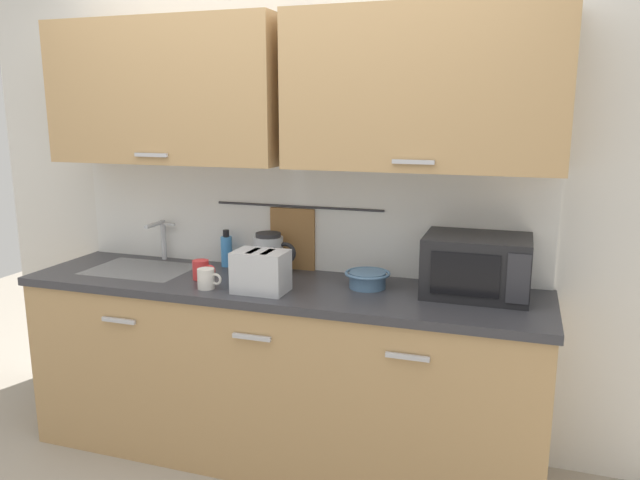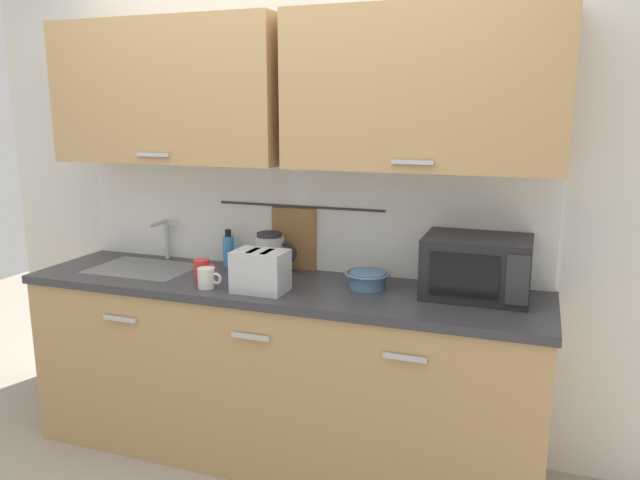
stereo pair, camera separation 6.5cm
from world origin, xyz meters
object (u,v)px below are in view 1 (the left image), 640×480
object	(u,v)px
microwave	(477,266)
mug_by_kettle	(201,270)
electric_kettle	(269,254)
mug_near_sink	(207,279)
mixing_bowl	(367,278)
dish_soap_bottle	(227,250)
toaster	(261,271)

from	to	relation	value
microwave	mug_by_kettle	world-z (taller)	microwave
microwave	mug_by_kettle	xyz separation A→B (m)	(-1.30, -0.16, -0.09)
electric_kettle	mug_near_sink	xyz separation A→B (m)	(-0.17, -0.35, -0.05)
electric_kettle	mixing_bowl	xyz separation A→B (m)	(0.54, -0.10, -0.06)
microwave	mug_near_sink	distance (m)	1.23
mug_near_sink	electric_kettle	bearing A→B (deg)	64.19
electric_kettle	dish_soap_bottle	world-z (taller)	electric_kettle
toaster	mug_by_kettle	size ratio (longest dim) A/B	2.13
dish_soap_bottle	toaster	distance (m)	0.52
electric_kettle	mixing_bowl	world-z (taller)	electric_kettle
microwave	mixing_bowl	bearing A→B (deg)	-174.92
dish_soap_bottle	mug_near_sink	xyz separation A→B (m)	(0.10, -0.41, -0.04)
mug_near_sink	toaster	world-z (taller)	toaster
dish_soap_bottle	mug_near_sink	size ratio (longest dim) A/B	1.63
dish_soap_bottle	toaster	size ratio (longest dim) A/B	0.77
mixing_bowl	microwave	bearing A→B (deg)	5.08
mixing_bowl	mug_by_kettle	size ratio (longest dim) A/B	1.78
toaster	mixing_bowl	bearing A→B (deg)	25.73
microwave	mixing_bowl	distance (m)	0.50
electric_kettle	mug_by_kettle	xyz separation A→B (m)	(-0.27, -0.21, -0.05)
mixing_bowl	electric_kettle	bearing A→B (deg)	169.61
dish_soap_bottle	mixing_bowl	xyz separation A→B (m)	(0.81, -0.16, -0.04)
mixing_bowl	toaster	xyz separation A→B (m)	(-0.45, -0.21, 0.05)
microwave	dish_soap_bottle	size ratio (longest dim) A/B	2.35
dish_soap_bottle	mug_by_kettle	xyz separation A→B (m)	(-0.00, -0.27, -0.04)
electric_kettle	mug_by_kettle	bearing A→B (deg)	-141.71
microwave	dish_soap_bottle	world-z (taller)	microwave
dish_soap_bottle	mug_by_kettle	world-z (taller)	dish_soap_bottle
electric_kettle	mug_near_sink	distance (m)	0.39
dish_soap_bottle	mug_near_sink	world-z (taller)	dish_soap_bottle
microwave	electric_kettle	size ratio (longest dim) A/B	2.03
dish_soap_bottle	toaster	xyz separation A→B (m)	(0.36, -0.37, 0.01)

